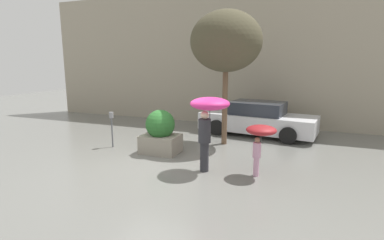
{
  "coord_description": "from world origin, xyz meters",
  "views": [
    {
      "loc": [
        3.88,
        -7.01,
        2.86
      ],
      "look_at": [
        0.55,
        1.6,
        1.05
      ],
      "focal_mm": 28.0,
      "sensor_mm": 36.0,
      "label": 1
    }
  ],
  "objects_px": {
    "person_child": "(261,135)",
    "parked_car_near": "(257,119)",
    "parking_meter": "(112,122)",
    "person_adult": "(209,113)",
    "planter_box": "(160,133)",
    "street_tree": "(226,42)"
  },
  "relations": [
    {
      "from": "person_adult",
      "to": "street_tree",
      "type": "distance_m",
      "value": 3.35
    },
    {
      "from": "person_child",
      "to": "parked_car_near",
      "type": "distance_m",
      "value": 4.54
    },
    {
      "from": "parking_meter",
      "to": "person_adult",
      "type": "bearing_deg",
      "value": -14.43
    },
    {
      "from": "planter_box",
      "to": "person_adult",
      "type": "relative_size",
      "value": 0.7
    },
    {
      "from": "street_tree",
      "to": "parking_meter",
      "type": "distance_m",
      "value": 4.66
    },
    {
      "from": "person_child",
      "to": "street_tree",
      "type": "distance_m",
      "value": 3.91
    },
    {
      "from": "person_child",
      "to": "parking_meter",
      "type": "xyz_separation_m",
      "value": [
        -5.04,
        0.85,
        -0.21
      ]
    },
    {
      "from": "parked_car_near",
      "to": "parking_meter",
      "type": "height_order",
      "value": "parked_car_near"
    },
    {
      "from": "person_child",
      "to": "street_tree",
      "type": "relative_size",
      "value": 0.29
    },
    {
      "from": "person_adult",
      "to": "parked_car_near",
      "type": "distance_m",
      "value": 4.69
    },
    {
      "from": "person_adult",
      "to": "parking_meter",
      "type": "bearing_deg",
      "value": 121.44
    },
    {
      "from": "planter_box",
      "to": "parked_car_near",
      "type": "height_order",
      "value": "planter_box"
    },
    {
      "from": "street_tree",
      "to": "person_adult",
      "type": "bearing_deg",
      "value": -83.89
    },
    {
      "from": "planter_box",
      "to": "person_child",
      "type": "relative_size",
      "value": 1.06
    },
    {
      "from": "planter_box",
      "to": "parking_meter",
      "type": "distance_m",
      "value": 1.83
    },
    {
      "from": "planter_box",
      "to": "street_tree",
      "type": "distance_m",
      "value": 3.71
    },
    {
      "from": "parking_meter",
      "to": "person_child",
      "type": "bearing_deg",
      "value": -9.57
    },
    {
      "from": "planter_box",
      "to": "person_adult",
      "type": "distance_m",
      "value": 2.32
    },
    {
      "from": "person_adult",
      "to": "planter_box",
      "type": "bearing_deg",
      "value": 108.79
    },
    {
      "from": "parking_meter",
      "to": "street_tree",
      "type": "bearing_deg",
      "value": 27.16
    },
    {
      "from": "person_child",
      "to": "parked_car_near",
      "type": "xyz_separation_m",
      "value": [
        -0.76,
        4.45,
        -0.48
      ]
    },
    {
      "from": "person_child",
      "to": "parking_meter",
      "type": "relative_size",
      "value": 1.09
    }
  ]
}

